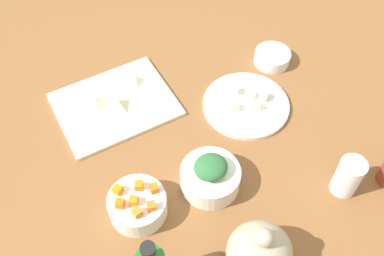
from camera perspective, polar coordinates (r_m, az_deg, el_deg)
tabletop at (r=113.24cm, az=-0.00°, el=-2.00°), size 190.00×190.00×3.00cm
cutting_board at (r=120.57cm, az=-9.98°, el=3.04°), size 30.77×24.70×1.00cm
plate_tofu at (r=119.41cm, az=7.01°, el=3.01°), size 23.32×23.32×1.20cm
bowl_greens at (r=102.58cm, az=2.37°, el=-6.50°), size 14.05×14.05×5.67cm
bowl_carrots at (r=99.84cm, az=-7.09°, el=-9.96°), size 13.10×13.10×5.56cm
bowl_small_side at (r=131.55cm, az=10.38°, el=9.01°), size 10.39×10.39×3.65cm
teapot at (r=91.89cm, az=8.72°, el=-15.73°), size 15.18×13.36×15.39cm
drinking_glass_0 at (r=106.11cm, az=19.63°, el=-5.96°), size 6.04×6.04×10.25cm
carrot_cube_0 at (r=97.29cm, az=-4.95°, el=-7.84°), size 2.03×2.03×1.80cm
carrot_cube_1 at (r=96.27cm, az=-7.61°, el=-9.39°), size 2.50×2.50×1.80cm
carrot_cube_2 at (r=94.91cm, az=-7.14°, el=-10.85°), size 2.07×2.07×1.80cm
carrot_cube_3 at (r=95.26cm, az=-5.32°, el=-10.10°), size 2.23×2.23×1.80cm
carrot_cube_4 at (r=97.98cm, az=-6.93°, el=-7.45°), size 2.44×2.44×1.80cm
carrot_cube_5 at (r=98.11cm, az=-9.63°, el=-7.93°), size 2.46×2.46×1.80cm
carrot_cube_6 at (r=96.41cm, az=-9.37°, el=-9.67°), size 2.52×2.52×1.80cm
chopped_greens_mound at (r=98.58cm, az=2.46°, el=-5.09°), size 8.00×7.54×3.75cm
tofu_cube_0 at (r=120.30cm, az=5.47°, el=4.92°), size 3.05×3.05×2.20cm
tofu_cube_1 at (r=117.51cm, az=8.17°, el=3.02°), size 2.79×2.79×2.20cm
tofu_cube_2 at (r=119.91cm, az=9.34°, el=4.12°), size 3.03×3.03×2.20cm
tofu_cube_3 at (r=116.36cm, az=5.49°, el=2.75°), size 2.78×2.78×2.20cm
tofu_cube_4 at (r=119.70cm, az=7.65°, el=4.31°), size 2.94×2.94×2.20cm
dumpling_0 at (r=123.89cm, az=-7.37°, el=6.37°), size 4.80×4.42×2.35cm
dumpling_1 at (r=118.02cm, az=-9.52°, el=3.11°), size 6.48×6.18×2.75cm
dumpling_2 at (r=119.93cm, az=-12.34°, el=3.31°), size 5.65×5.54×2.21cm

